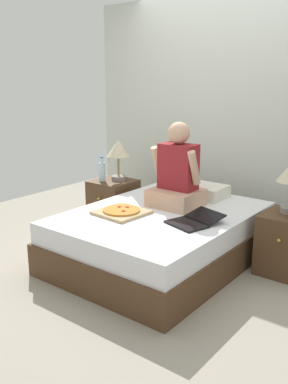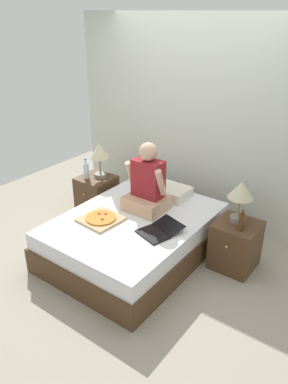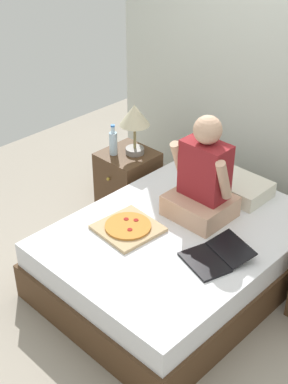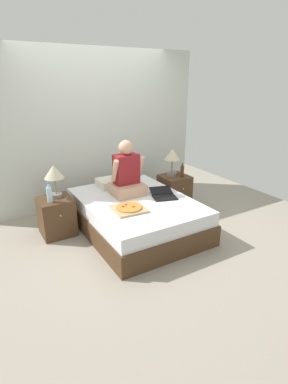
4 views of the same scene
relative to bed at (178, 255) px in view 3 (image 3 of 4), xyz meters
name	(u,v)px [view 3 (image 3 of 4)]	position (x,y,z in m)	size (l,w,h in m)	color
ground_plane	(177,279)	(0.00, 0.00, -0.23)	(5.63, 5.63, 0.00)	#9E9384
bed	(178,255)	(0.00, 0.00, 0.00)	(1.42, 1.90, 0.47)	#4C331E
nightstand_left	(128,179)	(-1.00, 0.46, 0.03)	(0.44, 0.47, 0.52)	#4C331E
lamp_on_left_nightstand	(135,119)	(-0.96, 0.51, 0.62)	(0.26, 0.26, 0.45)	gray
water_bottle	(113,142)	(-1.08, 0.37, 0.40)	(0.07, 0.07, 0.28)	silver
pillow	(235,186)	(-0.01, 0.67, 0.30)	(0.52, 0.34, 0.12)	silver
person_seated	(203,181)	(-0.01, 0.24, 0.52)	(0.47, 0.40, 0.78)	tan
laptop	(213,257)	(0.39, -0.11, 0.26)	(0.43, 0.49, 0.07)	black
pizza_box	(128,228)	(-0.25, -0.27, 0.26)	(0.43, 0.43, 0.05)	tan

